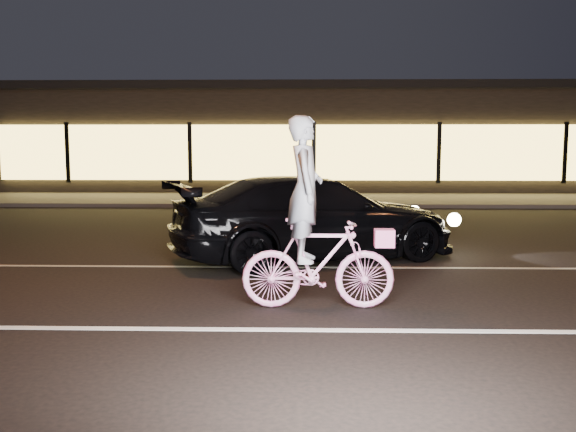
{
  "coord_description": "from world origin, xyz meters",
  "views": [
    {
      "loc": [
        -0.34,
        -8.48,
        2.15
      ],
      "look_at": [
        -0.57,
        0.6,
        1.03
      ],
      "focal_mm": 40.0,
      "sensor_mm": 36.0,
      "label": 1
    }
  ],
  "objects": [
    {
      "name": "sedan",
      "position": [
        -0.15,
        2.74,
        0.74
      ],
      "size": [
        5.49,
        3.82,
        1.48
      ],
      "rotation": [
        0.0,
        0.0,
        1.95
      ],
      "color": "black",
      "rests_on": "ground"
    },
    {
      "name": "ground",
      "position": [
        0.0,
        0.0,
        0.0
      ],
      "size": [
        90.0,
        90.0,
        0.0
      ],
      "primitive_type": "plane",
      "color": "black",
      "rests_on": "ground"
    },
    {
      "name": "storefront",
      "position": [
        0.0,
        18.97,
        2.15
      ],
      "size": [
        25.4,
        8.42,
        4.2
      ],
      "color": "black",
      "rests_on": "ground"
    },
    {
      "name": "sidewalk",
      "position": [
        0.0,
        13.0,
        0.06
      ],
      "size": [
        30.0,
        4.0,
        0.12
      ],
      "primitive_type": "cube",
      "color": "#383533",
      "rests_on": "ground"
    },
    {
      "name": "cyclist",
      "position": [
        -0.21,
        -0.56,
        0.86
      ],
      "size": [
        1.92,
        0.66,
        2.42
      ],
      "rotation": [
        0.0,
        0.0,
        1.57
      ],
      "color": "#FF41B4",
      "rests_on": "ground"
    },
    {
      "name": "lane_stripe_near",
      "position": [
        0.0,
        -1.5,
        0.0
      ],
      "size": [
        60.0,
        0.12,
        0.01
      ],
      "primitive_type": "cube",
      "color": "silver",
      "rests_on": "ground"
    },
    {
      "name": "lane_stripe_far",
      "position": [
        0.0,
        2.0,
        0.0
      ],
      "size": [
        60.0,
        0.1,
        0.01
      ],
      "primitive_type": "cube",
      "color": "gray",
      "rests_on": "ground"
    }
  ]
}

